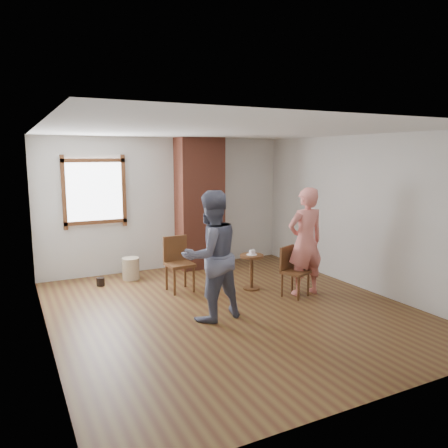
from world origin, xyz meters
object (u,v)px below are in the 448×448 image
(stoneware_crock, at_px, (131,268))
(man, at_px, (211,256))
(dining_chair_right, at_px, (292,268))
(person_pink, at_px, (305,242))
(side_table, at_px, (252,266))
(dining_chair_left, at_px, (178,260))

(stoneware_crock, bearing_deg, man, -78.66)
(dining_chair_right, xyz_separation_m, person_pink, (0.23, -0.02, 0.43))
(side_table, height_order, person_pink, person_pink)
(man, bearing_deg, person_pink, -179.58)
(side_table, bearing_deg, man, -142.47)
(person_pink, bearing_deg, stoneware_crock, -40.03)
(stoneware_crock, height_order, person_pink, person_pink)
(dining_chair_right, bearing_deg, person_pink, -28.40)
(stoneware_crock, height_order, dining_chair_right, dining_chair_right)
(dining_chair_left, distance_m, man, 1.49)
(dining_chair_left, relative_size, dining_chair_right, 1.13)
(stoneware_crock, distance_m, person_pink, 3.23)
(dining_chair_left, height_order, man, man)
(stoneware_crock, relative_size, dining_chair_right, 0.49)
(side_table, distance_m, person_pink, 1.01)
(stoneware_crock, distance_m, man, 2.58)
(dining_chair_right, relative_size, man, 0.45)
(dining_chair_right, bearing_deg, man, 169.10)
(dining_chair_right, bearing_deg, stoneware_crock, 112.22)
(side_table, relative_size, person_pink, 0.34)
(side_table, xyz_separation_m, person_pink, (0.65, -0.61, 0.48))
(dining_chair_left, xyz_separation_m, dining_chair_right, (1.54, -1.11, -0.06))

